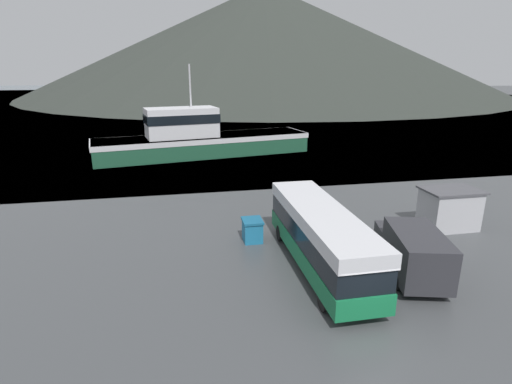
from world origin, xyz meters
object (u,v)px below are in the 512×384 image
storage_bin (252,230)px  dock_kiosk (449,208)px  fishing_boat (198,138)px  delivery_van (413,250)px  small_boat (228,139)px  tour_bus (320,235)px

storage_bin → dock_kiosk: bearing=-1.7°
storage_bin → dock_kiosk: size_ratio=0.39×
fishing_boat → storage_bin: size_ratio=18.73×
delivery_van → storage_bin: size_ratio=4.78×
dock_kiosk → small_boat: bearing=106.3°
fishing_boat → storage_bin: (1.69, -24.87, -1.30)m
tour_bus → dock_kiosk: 10.31m
delivery_van → fishing_boat: bearing=120.5°
dock_kiosk → storage_bin: bearing=178.3°
tour_bus → storage_bin: (-2.71, 3.83, -1.08)m
storage_bin → dock_kiosk: dock_kiosk is taller
tour_bus → dock_kiosk: size_ratio=3.02×
delivery_van → small_boat: 38.37m
dock_kiosk → small_boat: 34.60m
delivery_van → small_boat: delivery_van is taller
storage_bin → delivery_van: bearing=-37.7°
storage_bin → dock_kiosk: (12.40, -0.37, 0.61)m
dock_kiosk → delivery_van: bearing=-138.3°
fishing_boat → small_boat: fishing_boat is taller
tour_bus → small_boat: 36.68m
small_boat → fishing_boat: bearing=6.1°
delivery_van → dock_kiosk: dock_kiosk is taller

